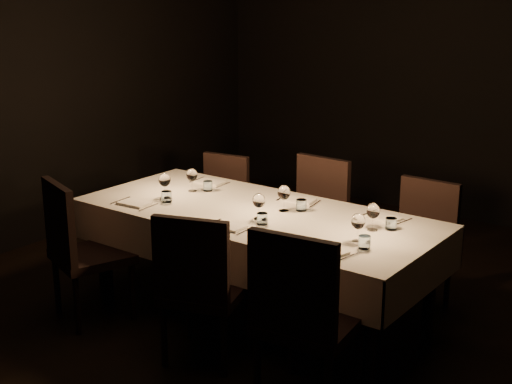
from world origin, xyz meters
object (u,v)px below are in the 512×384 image
Objects in this scene: dining_table at (256,222)px; chair_far_right at (421,239)px; chair_near_right at (303,313)px; chair_far_center at (314,216)px; chair_near_center at (199,282)px; chair_near_left at (79,245)px; chair_far_left at (221,202)px.

dining_table is 1.20m from chair_far_right.
chair_near_right is 1.13× the size of chair_far_right.
chair_far_center reaches higher than dining_table.
chair_near_center is at bearing -82.11° from chair_far_center.
chair_near_left is at bearing -136.87° from chair_far_right.
chair_near_left is at bearing -118.27° from chair_far_center.
chair_far_right is (0.86, 0.07, -0.03)m from chair_far_center.
chair_far_center is at bearing -103.30° from chair_near_center.
chair_far_left is at bearing -73.31° from chair_near_center.
chair_near_left is at bearing -7.18° from chair_near_right.
dining_table is 2.72× the size of chair_far_right.
chair_far_right is at bearing 43.32° from dining_table.
chair_near_center is 0.99× the size of chair_far_center.
chair_far_center is (0.92, 0.01, 0.05)m from chair_far_left.
dining_table is 2.86× the size of chair_far_left.
chair_near_left reaches higher than dining_table.
dining_table is 1.22m from chair_near_left.
chair_near_left reaches higher than chair_far_left.
chair_far_center reaches higher than chair_far_right.
chair_near_left is 1.53m from chair_far_left.
chair_near_center is 0.77m from chair_near_right.
chair_far_left is at bearing -46.89° from chair_near_right.
chair_near_center reaches higher than dining_table.
chair_near_left is 0.96× the size of chair_near_right.
dining_table is at bearing -119.77° from chair_near_left.
chair_far_center is at bearing 89.84° from dining_table.
chair_near_right reaches higher than chair_near_center.
chair_far_right is at bearing -133.15° from chair_near_center.
chair_far_right reaches higher than chair_far_left.
chair_far_right is (1.78, 1.61, -0.04)m from chair_near_left.
chair_far_left is at bearing -70.49° from chair_near_left.
chair_near_center is 1.11× the size of chair_far_left.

